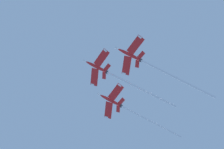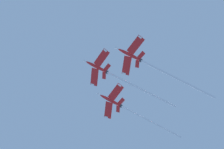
{
  "view_description": "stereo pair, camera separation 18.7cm",
  "coord_description": "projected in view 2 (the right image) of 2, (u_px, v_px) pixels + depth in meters",
  "views": [
    {
      "loc": [
        7.09,
        -20.55,
        1.82
      ],
      "look_at": [
        -16.02,
        26.7,
        125.84
      ],
      "focal_mm": 45.39,
      "sensor_mm": 36.0,
      "label": 1
    },
    {
      "loc": [
        6.92,
        -20.63,
        1.82
      ],
      "look_at": [
        -16.02,
        26.7,
        125.84
      ],
      "focal_mm": 45.39,
      "sensor_mm": 36.0,
      "label": 2
    }
  ],
  "objects": [
    {
      "name": "jet_left_wing",
      "position": [
        147.0,
        64.0,
        127.03
      ],
      "size": [
        33.92,
        35.39,
        19.56
      ],
      "color": "red"
    },
    {
      "name": "jet_lead",
      "position": [
        116.0,
        76.0,
        134.28
      ],
      "size": [
        34.47,
        35.28,
        18.98
      ],
      "color": "red"
    },
    {
      "name": "jet_right_wing",
      "position": [
        122.0,
        106.0,
        137.32
      ],
      "size": [
        31.66,
        32.21,
        17.36
      ],
      "color": "red"
    }
  ]
}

